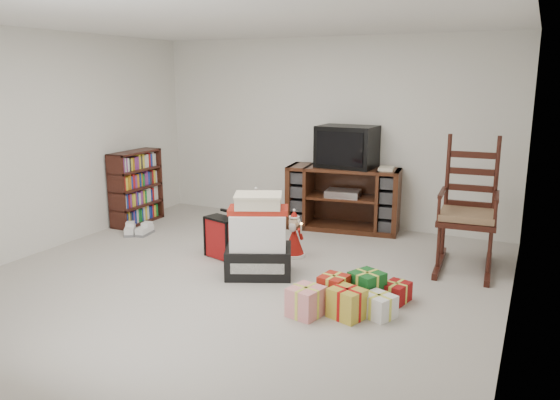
{
  "coord_description": "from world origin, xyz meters",
  "views": [
    {
      "loc": [
        2.61,
        -4.46,
        1.99
      ],
      "look_at": [
        0.18,
        0.6,
        0.71
      ],
      "focal_mm": 35.0,
      "sensor_mm": 36.0,
      "label": 1
    }
  ],
  "objects_px": {
    "sneaker_pair": "(137,231)",
    "crt_television": "(347,147)",
    "teddy_bear": "(264,254)",
    "gift_pile": "(259,241)",
    "red_suitcase": "(222,237)",
    "gift_cluster": "(355,296)",
    "mrs_claus_figurine": "(256,222)",
    "tv_stand": "(343,198)",
    "bookshelf": "(136,189)",
    "santa_figurine": "(294,239)",
    "rocking_chair": "(468,222)"
  },
  "relations": [
    {
      "from": "tv_stand",
      "to": "santa_figurine",
      "type": "bearing_deg",
      "value": -102.91
    },
    {
      "from": "gift_cluster",
      "to": "teddy_bear",
      "type": "bearing_deg",
      "value": 154.72
    },
    {
      "from": "teddy_bear",
      "to": "sneaker_pair",
      "type": "bearing_deg",
      "value": 167.78
    },
    {
      "from": "rocking_chair",
      "to": "bookshelf",
      "type": "bearing_deg",
      "value": 177.5
    },
    {
      "from": "crt_television",
      "to": "teddy_bear",
      "type": "bearing_deg",
      "value": -95.01
    },
    {
      "from": "rocking_chair",
      "to": "mrs_claus_figurine",
      "type": "height_order",
      "value": "rocking_chair"
    },
    {
      "from": "tv_stand",
      "to": "mrs_claus_figurine",
      "type": "distance_m",
      "value": 1.29
    },
    {
      "from": "gift_cluster",
      "to": "sneaker_pair",
      "type": "bearing_deg",
      "value": 162.82
    },
    {
      "from": "tv_stand",
      "to": "sneaker_pair",
      "type": "height_order",
      "value": "tv_stand"
    },
    {
      "from": "bookshelf",
      "to": "gift_pile",
      "type": "relative_size",
      "value": 1.21
    },
    {
      "from": "tv_stand",
      "to": "sneaker_pair",
      "type": "xyz_separation_m",
      "value": [
        -2.29,
        -1.39,
        -0.36
      ]
    },
    {
      "from": "bookshelf",
      "to": "gift_cluster",
      "type": "xyz_separation_m",
      "value": [
        3.62,
        -1.47,
        -0.36
      ]
    },
    {
      "from": "bookshelf",
      "to": "sneaker_pair",
      "type": "distance_m",
      "value": 0.74
    },
    {
      "from": "mrs_claus_figurine",
      "to": "sneaker_pair",
      "type": "height_order",
      "value": "mrs_claus_figurine"
    },
    {
      "from": "red_suitcase",
      "to": "teddy_bear",
      "type": "height_order",
      "value": "red_suitcase"
    },
    {
      "from": "sneaker_pair",
      "to": "gift_cluster",
      "type": "relative_size",
      "value": 0.41
    },
    {
      "from": "teddy_bear",
      "to": "gift_pile",
      "type": "bearing_deg",
      "value": -84.0
    },
    {
      "from": "tv_stand",
      "to": "crt_television",
      "type": "xyz_separation_m",
      "value": [
        0.02,
        0.03,
        0.68
      ]
    },
    {
      "from": "tv_stand",
      "to": "gift_cluster",
      "type": "xyz_separation_m",
      "value": [
        0.95,
        -2.39,
        -0.29
      ]
    },
    {
      "from": "santa_figurine",
      "to": "gift_cluster",
      "type": "xyz_separation_m",
      "value": [
        1.07,
        -1.08,
        -0.08
      ]
    },
    {
      "from": "red_suitcase",
      "to": "mrs_claus_figurine",
      "type": "xyz_separation_m",
      "value": [
        0.08,
        0.66,
        0.02
      ]
    },
    {
      "from": "rocking_chair",
      "to": "santa_figurine",
      "type": "distance_m",
      "value": 1.87
    },
    {
      "from": "santa_figurine",
      "to": "gift_cluster",
      "type": "distance_m",
      "value": 1.52
    },
    {
      "from": "bookshelf",
      "to": "red_suitcase",
      "type": "bearing_deg",
      "value": -22.9
    },
    {
      "from": "tv_stand",
      "to": "bookshelf",
      "type": "distance_m",
      "value": 2.83
    },
    {
      "from": "bookshelf",
      "to": "mrs_claus_figurine",
      "type": "distance_m",
      "value": 1.94
    },
    {
      "from": "gift_pile",
      "to": "teddy_bear",
      "type": "relative_size",
      "value": 2.17
    },
    {
      "from": "bookshelf",
      "to": "mrs_claus_figurine",
      "type": "bearing_deg",
      "value": -3.51
    },
    {
      "from": "mrs_claus_figurine",
      "to": "gift_cluster",
      "type": "height_order",
      "value": "mrs_claus_figurine"
    },
    {
      "from": "sneaker_pair",
      "to": "gift_cluster",
      "type": "xyz_separation_m",
      "value": [
        3.24,
        -1.0,
        0.07
      ]
    },
    {
      "from": "bookshelf",
      "to": "crt_television",
      "type": "height_order",
      "value": "crt_television"
    },
    {
      "from": "red_suitcase",
      "to": "teddy_bear",
      "type": "relative_size",
      "value": 1.43
    },
    {
      "from": "santa_figurine",
      "to": "crt_television",
      "type": "distance_m",
      "value": 1.62
    },
    {
      "from": "mrs_claus_figurine",
      "to": "gift_cluster",
      "type": "bearing_deg",
      "value": -38.57
    },
    {
      "from": "sneaker_pair",
      "to": "crt_television",
      "type": "relative_size",
      "value": 0.55
    },
    {
      "from": "crt_television",
      "to": "tv_stand",
      "type": "bearing_deg",
      "value": -117.36
    },
    {
      "from": "gift_pile",
      "to": "crt_television",
      "type": "distance_m",
      "value": 2.17
    },
    {
      "from": "red_suitcase",
      "to": "crt_television",
      "type": "xyz_separation_m",
      "value": [
        0.85,
        1.73,
        0.86
      ]
    },
    {
      "from": "teddy_bear",
      "to": "gift_cluster",
      "type": "distance_m",
      "value": 1.3
    },
    {
      "from": "sneaker_pair",
      "to": "gift_pile",
      "type": "bearing_deg",
      "value": -40.48
    },
    {
      "from": "bookshelf",
      "to": "teddy_bear",
      "type": "height_order",
      "value": "bookshelf"
    },
    {
      "from": "red_suitcase",
      "to": "sneaker_pair",
      "type": "height_order",
      "value": "red_suitcase"
    },
    {
      "from": "sneaker_pair",
      "to": "crt_television",
      "type": "height_order",
      "value": "crt_television"
    },
    {
      "from": "bookshelf",
      "to": "teddy_bear",
      "type": "bearing_deg",
      "value": -20.54
    },
    {
      "from": "gift_pile",
      "to": "red_suitcase",
      "type": "distance_m",
      "value": 0.7
    },
    {
      "from": "crt_television",
      "to": "santa_figurine",
      "type": "bearing_deg",
      "value": -93.59
    },
    {
      "from": "red_suitcase",
      "to": "rocking_chair",
      "type": "bearing_deg",
      "value": 35.09
    },
    {
      "from": "gift_pile",
      "to": "gift_cluster",
      "type": "bearing_deg",
      "value": -43.17
    },
    {
      "from": "bookshelf",
      "to": "gift_cluster",
      "type": "bearing_deg",
      "value": -22.11
    },
    {
      "from": "gift_pile",
      "to": "teddy_bear",
      "type": "distance_m",
      "value": 0.25
    }
  ]
}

